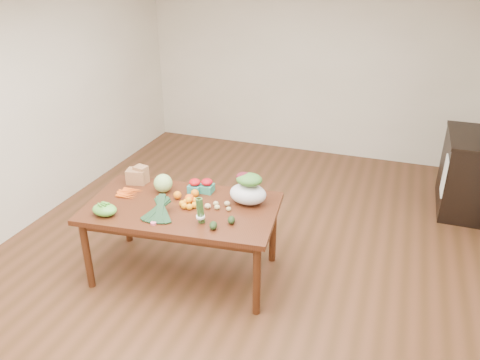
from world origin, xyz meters
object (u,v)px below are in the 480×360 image
(dining_table, at_px, (184,240))
(asparagus_bundle, at_px, (200,210))
(paper_bag, at_px, (137,175))
(cabinet, at_px, (465,173))
(kale_bunch, at_px, (157,211))
(cabbage, at_px, (163,183))
(salad_bag, at_px, (248,190))
(mandarin_cluster, at_px, (189,201))

(dining_table, distance_m, asparagus_bundle, 0.62)
(dining_table, bearing_deg, paper_bag, 149.78)
(cabinet, bearing_deg, kale_bunch, -135.91)
(dining_table, relative_size, cabbage, 9.70)
(cabinet, xyz_separation_m, kale_bunch, (-2.71, -2.62, 0.36))
(asparagus_bundle, bearing_deg, dining_table, 136.14)
(paper_bag, bearing_deg, asparagus_bundle, -28.78)
(dining_table, bearing_deg, cabbage, 139.23)
(salad_bag, bearing_deg, cabinet, 45.50)
(cabbage, distance_m, mandarin_cluster, 0.40)
(mandarin_cluster, bearing_deg, kale_bunch, -117.68)
(cabinet, distance_m, mandarin_cluster, 3.46)
(kale_bunch, bearing_deg, salad_bag, 33.02)
(salad_bag, bearing_deg, mandarin_cluster, -154.92)
(mandarin_cluster, height_order, salad_bag, salad_bag)
(mandarin_cluster, xyz_separation_m, kale_bunch, (-0.16, -0.30, 0.03))
(mandarin_cluster, bearing_deg, salad_bag, 25.08)
(cabinet, relative_size, salad_bag, 2.95)
(salad_bag, bearing_deg, paper_bag, 178.50)
(kale_bunch, distance_m, salad_bag, 0.84)
(mandarin_cluster, relative_size, kale_bunch, 0.45)
(cabinet, xyz_separation_m, paper_bag, (-3.25, -2.06, 0.37))
(asparagus_bundle, relative_size, salad_bag, 0.72)
(dining_table, distance_m, cabinet, 3.51)
(cabinet, relative_size, cabbage, 5.66)
(paper_bag, xyz_separation_m, mandarin_cluster, (0.70, -0.26, -0.04))
(paper_bag, relative_size, kale_bunch, 0.63)
(cabinet, relative_size, paper_bag, 4.07)
(kale_bunch, xyz_separation_m, asparagus_bundle, (0.39, 0.05, 0.05))
(cabinet, distance_m, cabbage, 3.63)
(dining_table, xyz_separation_m, cabinet, (2.61, 2.34, 0.10))
(kale_bunch, xyz_separation_m, salad_bag, (0.65, 0.53, 0.05))
(cabbage, xyz_separation_m, asparagus_bundle, (0.58, -0.43, 0.03))
(paper_bag, relative_size, cabbage, 1.39)
(cabinet, relative_size, kale_bunch, 2.55)
(asparagus_bundle, bearing_deg, salad_bag, 54.76)
(kale_bunch, bearing_deg, cabinet, 37.93)
(asparagus_bundle, bearing_deg, kale_bunch, -178.35)
(salad_bag, bearing_deg, asparagus_bundle, -119.08)
(cabinet, xyz_separation_m, salad_bag, (-2.05, -2.09, 0.41))
(cabinet, relative_size, mandarin_cluster, 5.67)
(cabbage, height_order, mandarin_cluster, cabbage)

